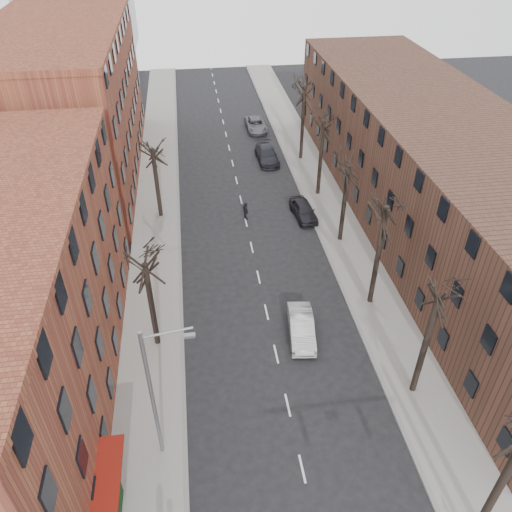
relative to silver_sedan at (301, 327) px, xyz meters
name	(u,v)px	position (x,y,z in m)	size (l,w,h in m)	color
sidewalk_left	(157,210)	(-9.94, 17.58, -0.67)	(4.00, 90.00, 0.15)	gray
sidewalk_right	(324,198)	(6.06, 17.58, -0.67)	(4.00, 90.00, 0.15)	gray
building_left_far	(67,108)	(-17.94, 26.58, 6.25)	(12.00, 28.00, 14.00)	brown
building_right	(435,171)	(14.06, 12.58, 4.25)	(12.00, 50.00, 10.00)	#4E2F24
tree_right_b	(412,390)	(5.66, -5.42, -0.75)	(5.20, 5.20, 10.80)	black
tree_right_c	(369,302)	(5.66, 2.58, -0.75)	(5.20, 5.20, 11.60)	black
tree_right_d	(340,240)	(5.66, 10.58, -0.75)	(5.20, 5.20, 10.00)	black
tree_right_e	(318,194)	(5.66, 18.58, -0.75)	(5.20, 5.20, 10.80)	black
tree_right_f	(301,159)	(5.66, 26.58, -0.75)	(5.20, 5.20, 11.60)	black
tree_left_a	(158,343)	(-9.54, 0.58, -0.75)	(5.20, 5.20, 9.50)	black
tree_left_b	(161,216)	(-9.54, 16.58, -0.75)	(5.20, 5.20, 9.50)	black
streetlight	(155,391)	(-8.97, -7.42, 4.26)	(2.45, 0.22, 9.03)	slate
silver_sedan	(301,327)	(0.00, 0.00, 0.00)	(1.58, 4.54, 1.50)	#B2B4B9
parked_car_near	(304,210)	(3.36, 14.69, -0.01)	(1.75, 4.35, 1.48)	black
parked_car_mid	(267,155)	(1.86, 26.58, 0.00)	(2.11, 5.18, 1.50)	black
parked_car_far	(256,125)	(1.86, 35.32, -0.05)	(2.30, 5.00, 1.39)	#5A5C62
pedestrian_crossing	(246,211)	(-1.89, 15.07, 0.10)	(1.00, 0.41, 1.70)	black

